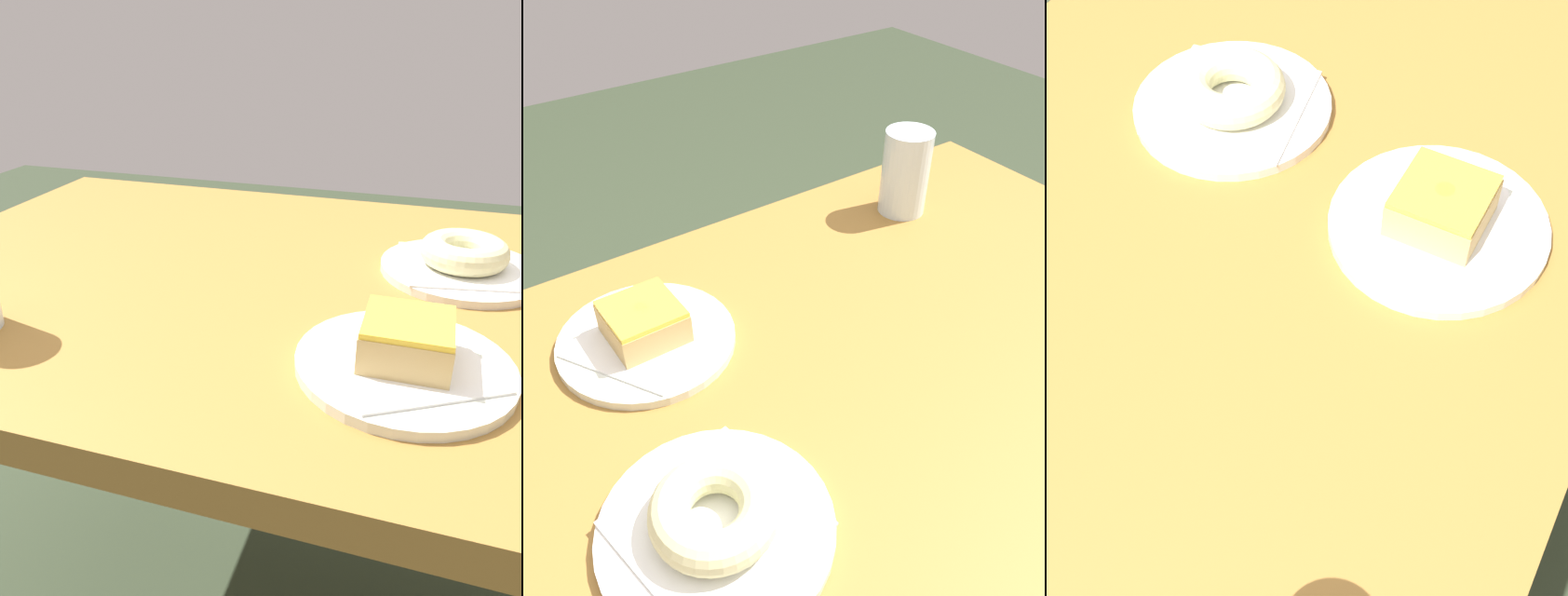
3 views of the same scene
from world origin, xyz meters
TOP-DOWN VIEW (x-y plane):
  - table at (0.00, 0.00)m, footprint 1.28×0.78m
  - plate_sugar_ring at (0.16, 0.08)m, footprint 0.22×0.22m
  - napkin_sugar_ring at (0.16, 0.08)m, footprint 0.18×0.18m
  - donut_sugar_ring at (0.16, 0.08)m, footprint 0.12×0.12m
  - plate_glazed_square at (0.11, -0.19)m, footprint 0.22×0.22m
  - napkin_glazed_square at (0.11, -0.19)m, footprint 0.20×0.20m
  - donut_glazed_square at (0.11, -0.19)m, footprint 0.09×0.09m
  - water_glass at (-0.38, -0.25)m, footprint 0.08×0.08m

SIDE VIEW (x-z plane):
  - table at x=0.00m, z-range 0.28..0.99m
  - plate_sugar_ring at x=0.16m, z-range 0.72..0.73m
  - plate_glazed_square at x=0.11m, z-range 0.72..0.73m
  - napkin_sugar_ring at x=0.16m, z-range 0.73..0.73m
  - napkin_glazed_square at x=0.11m, z-range 0.73..0.73m
  - donut_sugar_ring at x=0.16m, z-range 0.73..0.77m
  - donut_glazed_square at x=0.11m, z-range 0.73..0.78m
  - water_glass at x=-0.38m, z-range 0.72..0.85m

